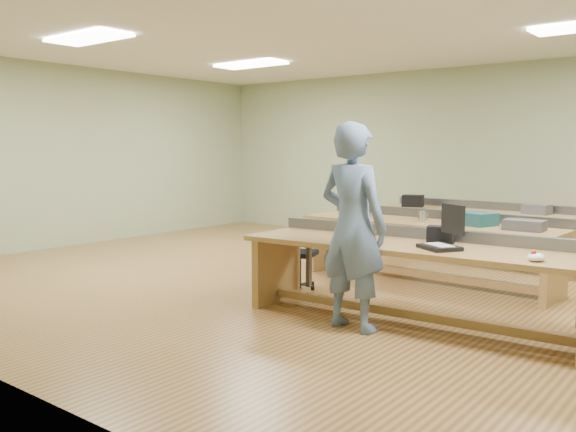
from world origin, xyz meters
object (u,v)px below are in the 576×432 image
Objects in this scene: parts_bin_grey at (524,225)px; drinks_can at (423,216)px; workbench_back at (479,224)px; camera_bag at (441,235)px; parts_bin_teal at (475,219)px; mug at (423,216)px; person at (353,227)px; workbench_mid at (429,237)px; laptop_base at (439,247)px; workbench_front at (412,264)px; task_chair at (300,263)px.

drinks_can is (-1.19, 0.02, 0.01)m from parts_bin_grey.
workbench_back is 12.61× the size of camera_bag.
mug is (-0.68, 0.06, -0.02)m from parts_bin_teal.
parts_bin_grey reaches higher than mug.
workbench_back is 3.85m from person.
workbench_mid is 7.77× the size of parts_bin_grey.
laptop_base is 1.38× the size of camera_bag.
camera_bag is at bearing -59.00° from drinks_can.
laptop_base is 2.48× the size of drinks_can.
workbench_mid is 2.27m from person.
workbench_front is 7.79× the size of parts_bin_teal.
mug is (-0.75, 1.77, 0.23)m from workbench_front.
parts_bin_teal reaches higher than task_chair.
workbench_mid is 7.57× the size of parts_bin_teal.
laptop_base is 0.80× the size of parts_bin_grey.
mug is at bearing 115.53° from drinks_can.
drinks_can is (-0.87, 1.45, -0.01)m from camera_bag.
parts_bin_teal is (-0.39, 1.86, 0.06)m from laptop_base.
person is 0.86m from camera_bag.
person is (-0.35, -0.49, 0.37)m from workbench_front.
parts_bin_teal is at bearing 169.26° from parts_bin_grey.
workbench_mid is at bearing 149.60° from laptop_base.
task_chair is 5.99× the size of drinks_can.
person reaches higher than laptop_base.
camera_bag is 1.86m from mug.
task_chair is at bearing -144.72° from parts_bin_teal.
parts_bin_grey is at bearing -4.11° from workbench_mid.
drinks_can is at bearing -64.47° from mug.
workbench_mid is 1.19m from parts_bin_grey.
drinks_can is (-0.05, -1.71, 0.26)m from workbench_back.
mug is at bearing 159.82° from workbench_mid.
workbench_mid is 25.30× the size of mug.
mug reaches higher than task_chair.
person is 2.34× the size of task_chair.
drinks_can reaches higher than parts_bin_grey.
laptop_base is at bearing -147.99° from person.
mug is at bearing -75.43° from person.
task_chair is (-1.71, 0.55, -0.27)m from workbench_front.
workbench_mid is at bearing 107.53° from workbench_front.
camera_bag reaches higher than laptop_base.
laptop_base is 2.19m from mug.
person is at bearing -120.20° from laptop_base.
workbench_back is 3.78× the size of task_chair.
parts_bin_teal is 0.62m from drinks_can.
camera_bag reaches higher than workbench_back.
workbench_mid is 4.02× the size of task_chair.
laptop_base is at bearing -78.14° from parts_bin_teal.
mug reaches higher than laptop_base.
workbench_front is 0.70m from person.
workbench_mid is 1.60m from workbench_back.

